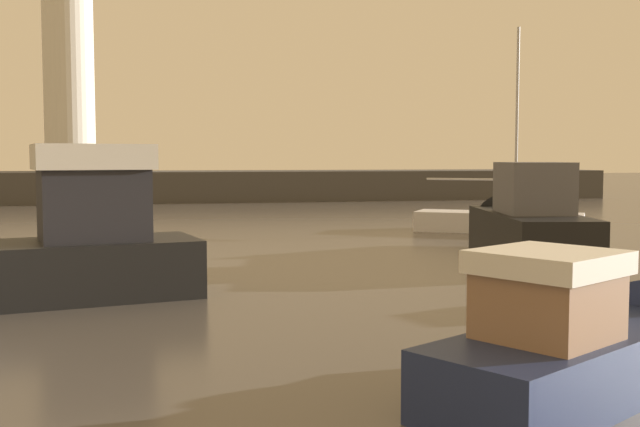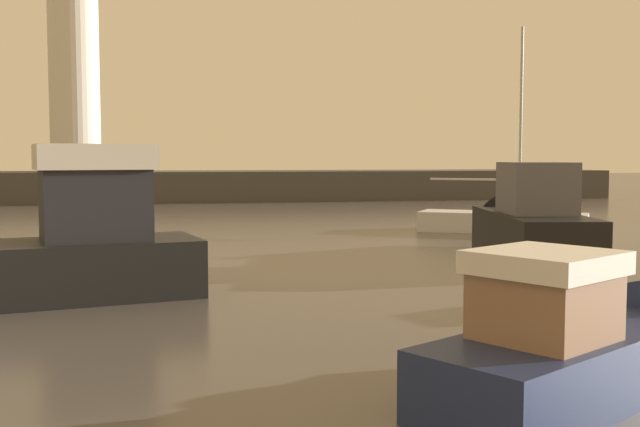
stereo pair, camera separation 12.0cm
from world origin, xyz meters
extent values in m
plane|color=#4C4742|center=(0.00, 26.85, 0.00)|extent=(220.00, 220.00, 0.00)
cube|color=#423F3D|center=(0.00, 53.69, 1.07)|extent=(63.74, 6.90, 2.14)
cylinder|color=silver|center=(-7.53, 53.69, 10.01)|extent=(3.42, 3.42, 15.75)
cube|color=#1E284C|center=(3.49, 6.76, 0.44)|extent=(5.07, 3.91, 0.89)
cube|color=#8C6647|center=(2.87, 6.41, 1.29)|extent=(1.92, 1.90, 0.81)
cube|color=silver|center=(2.87, 6.41, 1.84)|extent=(2.11, 2.09, 0.28)
cube|color=black|center=(9.24, 18.97, 0.73)|extent=(3.60, 7.01, 1.46)
cone|color=black|center=(10.04, 22.80, 0.80)|extent=(2.56, 2.46, 2.19)
cube|color=#595960|center=(9.17, 18.62, 2.22)|extent=(2.30, 2.81, 1.52)
cube|color=black|center=(-4.12, 15.25, 0.64)|extent=(6.82, 3.71, 1.28)
cube|color=#232328|center=(-3.15, 15.46, 2.07)|extent=(2.59, 2.28, 1.57)
cube|color=silver|center=(-3.15, 15.46, 3.13)|extent=(2.84, 2.50, 0.55)
cube|color=silver|center=(12.20, 27.26, 0.42)|extent=(6.78, 5.34, 0.84)
cylinder|color=#B7B7BC|center=(12.77, 26.89, 4.63)|extent=(0.12, 0.12, 7.59)
cylinder|color=#B7B7BC|center=(11.20, 27.90, 2.20)|extent=(3.19, 2.10, 0.09)
camera|label=1|loc=(-1.81, -1.97, 3.11)|focal=42.57mm
camera|label=2|loc=(-1.69, -1.99, 3.11)|focal=42.57mm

